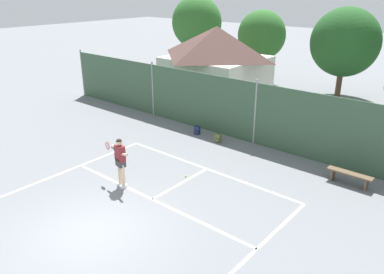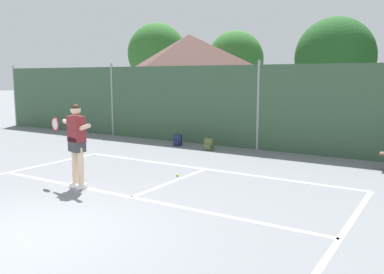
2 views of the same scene
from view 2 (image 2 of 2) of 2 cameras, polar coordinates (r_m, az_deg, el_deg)
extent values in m
plane|color=slate|center=(6.96, -22.02, -12.82)|extent=(120.00, 120.00, 0.00)
cube|color=white|center=(10.95, 1.88, -4.48)|extent=(8.20, 0.10, 0.01)
cube|color=white|center=(8.55, -8.41, -8.29)|extent=(8.20, 0.10, 0.01)
cube|color=white|center=(9.68, -2.70, -6.21)|extent=(0.10, 2.97, 0.01)
cube|color=#38563D|center=(13.85, 9.18, 4.05)|extent=(26.00, 0.05, 2.83)
cylinder|color=#99999E|center=(22.34, -23.41, 5.29)|extent=(0.09, 0.09, 2.98)
cylinder|color=#99999E|center=(17.41, -11.02, 5.13)|extent=(0.09, 0.09, 2.98)
cylinder|color=#99999E|center=(13.85, 9.19, 4.36)|extent=(0.09, 0.09, 2.98)
cube|color=silver|center=(20.82, -0.43, 5.40)|extent=(5.42, 5.08, 2.69)
pyramid|color=#513833|center=(20.82, -0.44, 11.61)|extent=(5.85, 5.48, 1.82)
cylinder|color=brown|center=(28.98, -4.85, 5.78)|extent=(0.36, 0.36, 2.23)
ellipsoid|color=#2D6628|center=(28.99, -4.92, 11.48)|extent=(4.16, 3.74, 4.16)
cylinder|color=brown|center=(25.85, 5.96, 5.17)|extent=(0.36, 0.36, 1.98)
ellipsoid|color=#2D6628|center=(25.83, 6.05, 10.67)|extent=(3.50, 3.15, 3.50)
cylinder|color=brown|center=(23.88, 18.92, 4.10)|extent=(0.36, 0.36, 1.65)
ellipsoid|color=#235623|center=(23.85, 19.23, 10.44)|extent=(4.28, 3.85, 4.28)
cube|color=silver|center=(9.39, -15.11, -6.67)|extent=(0.17, 0.28, 0.10)
cube|color=silver|center=(9.59, -15.85, -6.39)|extent=(0.17, 0.28, 0.10)
cylinder|color=beige|center=(9.28, -15.22, -3.93)|extent=(0.13, 0.13, 0.82)
cylinder|color=beige|center=(9.48, -15.97, -3.70)|extent=(0.13, 0.13, 0.82)
cube|color=#38383D|center=(9.29, -15.71, -0.98)|extent=(0.40, 0.31, 0.32)
cube|color=maroon|center=(9.25, -15.80, 1.10)|extent=(0.44, 0.32, 0.56)
sphere|color=beige|center=(9.20, -15.90, 3.63)|extent=(0.22, 0.22, 0.22)
sphere|color=black|center=(9.20, -15.90, 3.76)|extent=(0.21, 0.21, 0.21)
cylinder|color=beige|center=(9.40, -16.57, 1.80)|extent=(0.56, 0.21, 0.17)
cylinder|color=beige|center=(9.00, -14.91, 1.26)|extent=(0.51, 0.20, 0.22)
cylinder|color=black|center=(9.56, -17.27, 1.57)|extent=(0.30, 0.10, 0.04)
torus|color=red|center=(9.85, -18.51, 1.71)|extent=(0.30, 0.09, 0.30)
cylinder|color=silver|center=(9.85, -18.51, 1.71)|extent=(0.26, 0.06, 0.26)
sphere|color=#CCE033|center=(10.17, -2.04, -5.31)|extent=(0.07, 0.07, 0.07)
cube|color=navy|center=(14.59, -2.02, -0.43)|extent=(0.32, 0.25, 0.40)
cube|color=navy|center=(14.49, -2.16, -0.82)|extent=(0.23, 0.12, 0.18)
torus|color=black|center=(14.55, -2.02, 0.42)|extent=(0.09, 0.04, 0.09)
cube|color=#566038|center=(13.73, 2.40, -0.99)|extent=(0.29, 0.19, 0.40)
cube|color=#566038|center=(13.64, 2.17, -1.40)|extent=(0.23, 0.07, 0.18)
torus|color=black|center=(13.70, 2.40, -0.09)|extent=(0.09, 0.02, 0.09)
camera|label=1|loc=(5.42, 153.99, 44.90)|focal=35.70mm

